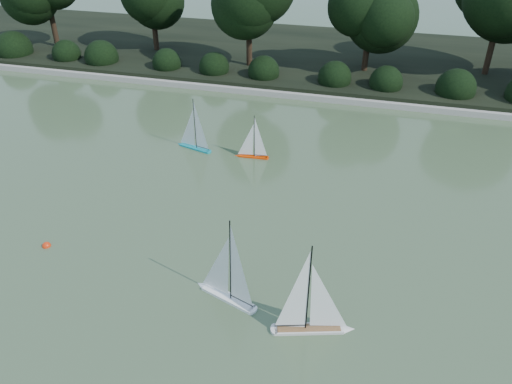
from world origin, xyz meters
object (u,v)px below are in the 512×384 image
sailboat_white_b (316,317)px  sailboat_orange (250,150)px  sailboat_white_a (223,285)px  sailboat_teal (192,140)px  race_buoy (47,246)px

sailboat_white_b → sailboat_orange: 5.77m
sailboat_white_a → sailboat_teal: 5.55m
sailboat_white_b → sailboat_orange: sailboat_white_b is taller
sailboat_white_b → sailboat_teal: (-4.08, 5.28, -0.05)m
sailboat_orange → sailboat_white_a: bearing=-79.4°
sailboat_white_b → sailboat_white_a: bearing=168.5°
race_buoy → sailboat_white_a: bearing=-6.2°
sailboat_white_a → sailboat_orange: sailboat_white_a is taller
sailboat_white_a → sailboat_teal: sailboat_white_a is taller
sailboat_white_a → race_buoy: bearing=173.8°
sailboat_teal → race_buoy: 4.72m
sailboat_white_a → sailboat_teal: (-2.49, 4.96, -0.03)m
sailboat_white_b → race_buoy: sailboat_white_b is taller
sailboat_white_a → sailboat_orange: 4.96m
sailboat_white_a → sailboat_white_b: sailboat_white_b is taller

